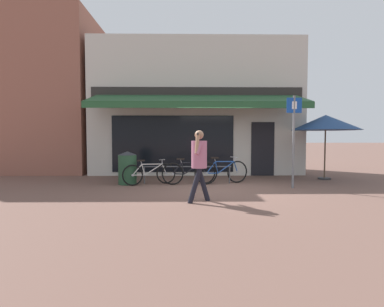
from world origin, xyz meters
The scene contains 11 objects.
ground_plane centered at (0.00, 0.00, 0.00)m, with size 160.00×160.00×0.00m, color brown.
shop_front centered at (-0.54, 4.46, 2.73)m, with size 8.60×4.74×5.47m.
neighbour_building centered at (-8.06, 4.98, 3.37)m, with size 6.04×4.00×6.75m.
bike_rack_rail centered at (-0.94, 0.98, 0.46)m, with size 2.88×0.04×0.57m.
bicycle_silver centered at (-2.13, 0.76, 0.36)m, with size 1.65×0.88×0.82m.
bicycle_black centered at (-0.88, 0.82, 0.38)m, with size 1.74×0.60×0.86m.
bicycle_blue centered at (0.20, 0.90, 0.39)m, with size 1.74×0.70×0.87m.
pedestrian_adult centered at (-0.65, -1.84, 1.02)m, with size 0.55×0.65×1.68m.
litter_bin centered at (-2.84, 0.84, 0.53)m, with size 0.59×0.59×1.06m.
parking_sign centered at (2.20, 0.04, 1.65)m, with size 0.44×0.07×2.72m.
cafe_parasol centered at (3.99, 1.86, 2.02)m, with size 2.38×2.38×2.30m.
Camera 1 is at (-0.92, -8.71, 1.49)m, focal length 28.00 mm.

